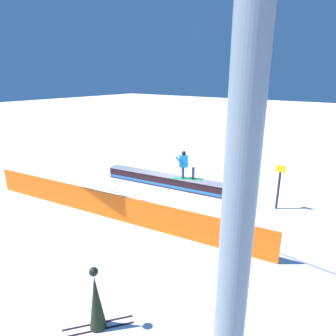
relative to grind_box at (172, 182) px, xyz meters
The scene contains 6 objects.
ground_plane 0.28m from the grind_box, ahead, with size 120.00×120.00×0.00m, color white.
grind_box is the anchor object (origin of this frame).
snowboarder 1.32m from the grind_box, behind, with size 1.48×0.92×1.42m.
safety_fence 4.32m from the grind_box, 90.00° to the left, with size 13.10×0.06×1.08m, color #F75E0F.
background_skier_left 9.08m from the grind_box, 115.35° to the left, with size 1.18×1.43×1.60m.
trail_marker 5.26m from the grind_box, behind, with size 0.40×0.10×1.97m.
Camera 1 is at (-8.38, 11.52, 5.54)m, focal length 31.35 mm.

